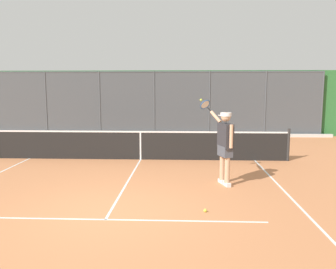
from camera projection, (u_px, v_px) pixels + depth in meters
ground_plane at (109, 214)px, 6.65m from camera, size 60.00×60.00×0.00m
court_line_markings at (102, 225)px, 6.11m from camera, size 7.62×9.65×0.01m
fence_backdrop at (155, 103)px, 17.63m from camera, size 19.20×1.37×3.20m
tennis_net at (141, 145)px, 11.53m from camera, size 9.80×0.09×1.07m
tennis_player at (225, 142)px, 8.51m from camera, size 0.81×1.32×2.10m
tennis_ball_near_baseline at (205, 210)px, 6.73m from camera, size 0.07×0.07×0.07m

